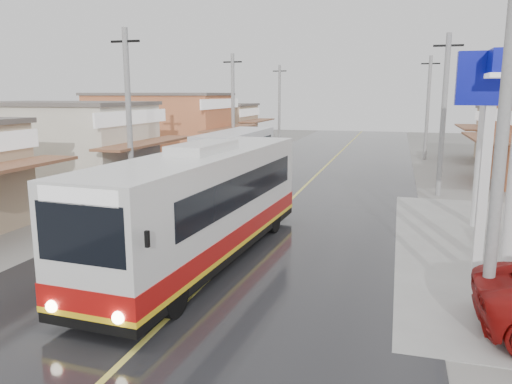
{
  "coord_description": "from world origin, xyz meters",
  "views": [
    {
      "loc": [
        4.89,
        -11.54,
        5.09
      ],
      "look_at": [
        0.26,
        4.73,
        1.77
      ],
      "focal_mm": 35.0,
      "sensor_mm": 36.0,
      "label": 1
    }
  ],
  "objects_px": {
    "tyre_stack": "(126,213)",
    "cyclist": "(196,188)",
    "coach_bus": "(205,204)",
    "second_bus": "(236,155)",
    "tricycle_near": "(145,177)"
  },
  "relations": [
    {
      "from": "tyre_stack",
      "to": "cyclist",
      "type": "bearing_deg",
      "value": 64.24
    },
    {
      "from": "cyclist",
      "to": "tricycle_near",
      "type": "bearing_deg",
      "value": 150.81
    },
    {
      "from": "second_bus",
      "to": "cyclist",
      "type": "height_order",
      "value": "second_bus"
    },
    {
      "from": "coach_bus",
      "to": "second_bus",
      "type": "xyz_separation_m",
      "value": [
        -3.58,
        13.97,
        -0.18
      ]
    },
    {
      "from": "second_bus",
      "to": "tyre_stack",
      "type": "bearing_deg",
      "value": -98.88
    },
    {
      "from": "second_bus",
      "to": "tricycle_near",
      "type": "relative_size",
      "value": 3.47
    },
    {
      "from": "coach_bus",
      "to": "tricycle_near",
      "type": "distance_m",
      "value": 10.66
    },
    {
      "from": "second_bus",
      "to": "tricycle_near",
      "type": "xyz_separation_m",
      "value": [
        -3.01,
        -5.62,
        -0.57
      ]
    },
    {
      "from": "second_bus",
      "to": "coach_bus",
      "type": "bearing_deg",
      "value": -75.33
    },
    {
      "from": "second_bus",
      "to": "tricycle_near",
      "type": "height_order",
      "value": "second_bus"
    },
    {
      "from": "cyclist",
      "to": "tricycle_near",
      "type": "distance_m",
      "value": 3.22
    },
    {
      "from": "second_bus",
      "to": "cyclist",
      "type": "bearing_deg",
      "value": -88.94
    },
    {
      "from": "tricycle_near",
      "to": "cyclist",
      "type": "bearing_deg",
      "value": -3.2
    },
    {
      "from": "second_bus",
      "to": "cyclist",
      "type": "relative_size",
      "value": 4.04
    },
    {
      "from": "coach_bus",
      "to": "tyre_stack",
      "type": "distance_m",
      "value": 6.73
    }
  ]
}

